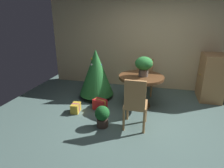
{
  "coord_description": "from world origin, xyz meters",
  "views": [
    {
      "loc": [
        0.15,
        -3.15,
        1.96
      ],
      "look_at": [
        -0.76,
        0.5,
        0.61
      ],
      "focal_mm": 30.09,
      "sensor_mm": 36.0,
      "label": 1
    }
  ],
  "objects_px": {
    "round_dining_table": "(141,84)",
    "flower_vase": "(144,64)",
    "holiday_tree": "(96,72)",
    "gift_box_red": "(100,105)",
    "potted_plant": "(102,116)",
    "gift_box_gold": "(76,108)",
    "wooden_chair_far": "(144,74)",
    "wooden_cabinet": "(211,77)",
    "wooden_chair_near": "(135,102)"
  },
  "relations": [
    {
      "from": "holiday_tree",
      "to": "gift_box_red",
      "type": "height_order",
      "value": "holiday_tree"
    },
    {
      "from": "flower_vase",
      "to": "gift_box_red",
      "type": "xyz_separation_m",
      "value": [
        -0.88,
        -0.4,
        -0.87
      ]
    },
    {
      "from": "round_dining_table",
      "to": "wooden_cabinet",
      "type": "bearing_deg",
      "value": 26.93
    },
    {
      "from": "gift_box_red",
      "to": "wooden_cabinet",
      "type": "distance_m",
      "value": 2.79
    },
    {
      "from": "wooden_chair_near",
      "to": "potted_plant",
      "type": "relative_size",
      "value": 2.33
    },
    {
      "from": "round_dining_table",
      "to": "flower_vase",
      "type": "distance_m",
      "value": 0.45
    },
    {
      "from": "gift_box_gold",
      "to": "potted_plant",
      "type": "height_order",
      "value": "potted_plant"
    },
    {
      "from": "wooden_cabinet",
      "to": "holiday_tree",
      "type": "bearing_deg",
      "value": -168.02
    },
    {
      "from": "holiday_tree",
      "to": "wooden_chair_far",
      "type": "bearing_deg",
      "value": 29.34
    },
    {
      "from": "gift_box_red",
      "to": "wooden_cabinet",
      "type": "xyz_separation_m",
      "value": [
        2.47,
        1.23,
        0.45
      ]
    },
    {
      "from": "wooden_cabinet",
      "to": "flower_vase",
      "type": "bearing_deg",
      "value": -152.27
    },
    {
      "from": "round_dining_table",
      "to": "flower_vase",
      "type": "xyz_separation_m",
      "value": [
        0.04,
        -0.01,
        0.45
      ]
    },
    {
      "from": "flower_vase",
      "to": "wooden_chair_near",
      "type": "height_order",
      "value": "flower_vase"
    },
    {
      "from": "flower_vase",
      "to": "wooden_chair_near",
      "type": "relative_size",
      "value": 0.44
    },
    {
      "from": "gift_box_red",
      "to": "wooden_chair_far",
      "type": "bearing_deg",
      "value": 56.66
    },
    {
      "from": "gift_box_gold",
      "to": "wooden_cabinet",
      "type": "height_order",
      "value": "wooden_cabinet"
    },
    {
      "from": "wooden_chair_far",
      "to": "gift_box_gold",
      "type": "bearing_deg",
      "value": -130.88
    },
    {
      "from": "wooden_chair_near",
      "to": "potted_plant",
      "type": "xyz_separation_m",
      "value": [
        -0.59,
        -0.08,
        -0.3
      ]
    },
    {
      "from": "holiday_tree",
      "to": "potted_plant",
      "type": "distance_m",
      "value": 1.46
    },
    {
      "from": "wooden_cabinet",
      "to": "potted_plant",
      "type": "bearing_deg",
      "value": -139.81
    },
    {
      "from": "wooden_chair_far",
      "to": "wooden_cabinet",
      "type": "height_order",
      "value": "wooden_cabinet"
    },
    {
      "from": "gift_box_gold",
      "to": "holiday_tree",
      "type": "bearing_deg",
      "value": 78.35
    },
    {
      "from": "wooden_chair_near",
      "to": "gift_box_gold",
      "type": "bearing_deg",
      "value": 166.41
    },
    {
      "from": "round_dining_table",
      "to": "wooden_chair_near",
      "type": "height_order",
      "value": "wooden_chair_near"
    },
    {
      "from": "flower_vase",
      "to": "wooden_cabinet",
      "type": "distance_m",
      "value": 1.84
    },
    {
      "from": "wooden_chair_near",
      "to": "wooden_cabinet",
      "type": "xyz_separation_m",
      "value": [
        1.62,
        1.79,
        0.04
      ]
    },
    {
      "from": "round_dining_table",
      "to": "holiday_tree",
      "type": "relative_size",
      "value": 0.8
    },
    {
      "from": "flower_vase",
      "to": "gift_box_red",
      "type": "height_order",
      "value": "flower_vase"
    },
    {
      "from": "flower_vase",
      "to": "wooden_chair_far",
      "type": "bearing_deg",
      "value": 92.72
    },
    {
      "from": "gift_box_red",
      "to": "potted_plant",
      "type": "distance_m",
      "value": 0.7
    },
    {
      "from": "flower_vase",
      "to": "gift_box_gold",
      "type": "bearing_deg",
      "value": -154.87
    },
    {
      "from": "gift_box_red",
      "to": "wooden_cabinet",
      "type": "relative_size",
      "value": 0.3
    },
    {
      "from": "wooden_chair_far",
      "to": "holiday_tree",
      "type": "distance_m",
      "value": 1.31
    },
    {
      "from": "potted_plant",
      "to": "flower_vase",
      "type": "bearing_deg",
      "value": 58.64
    },
    {
      "from": "gift_box_gold",
      "to": "gift_box_red",
      "type": "relative_size",
      "value": 0.8
    },
    {
      "from": "wooden_chair_far",
      "to": "holiday_tree",
      "type": "bearing_deg",
      "value": -150.66
    },
    {
      "from": "round_dining_table",
      "to": "holiday_tree",
      "type": "xyz_separation_m",
      "value": [
        -1.13,
        0.24,
        0.13
      ]
    },
    {
      "from": "potted_plant",
      "to": "wooden_cabinet",
      "type": "bearing_deg",
      "value": 40.19
    },
    {
      "from": "wooden_chair_near",
      "to": "holiday_tree",
      "type": "xyz_separation_m",
      "value": [
        -1.13,
        1.2,
        0.14
      ]
    },
    {
      "from": "holiday_tree",
      "to": "round_dining_table",
      "type": "bearing_deg",
      "value": -11.92
    },
    {
      "from": "wooden_chair_far",
      "to": "gift_box_gold",
      "type": "relative_size",
      "value": 3.41
    },
    {
      "from": "potted_plant",
      "to": "gift_box_red",
      "type": "bearing_deg",
      "value": 111.34
    },
    {
      "from": "wooden_chair_far",
      "to": "holiday_tree",
      "type": "xyz_separation_m",
      "value": [
        -1.13,
        -0.64,
        0.14
      ]
    },
    {
      "from": "holiday_tree",
      "to": "wooden_cabinet",
      "type": "relative_size",
      "value": 1.09
    },
    {
      "from": "round_dining_table",
      "to": "potted_plant",
      "type": "relative_size",
      "value": 2.37
    },
    {
      "from": "flower_vase",
      "to": "gift_box_gold",
      "type": "xyz_separation_m",
      "value": [
        -1.36,
        -0.64,
        -0.89
      ]
    },
    {
      "from": "flower_vase",
      "to": "potted_plant",
      "type": "xyz_separation_m",
      "value": [
        -0.63,
        -1.04,
        -0.76
      ]
    },
    {
      "from": "wooden_chair_far",
      "to": "potted_plant",
      "type": "relative_size",
      "value": 2.18
    },
    {
      "from": "holiday_tree",
      "to": "gift_box_red",
      "type": "distance_m",
      "value": 0.89
    },
    {
      "from": "wooden_cabinet",
      "to": "wooden_chair_near",
      "type": "bearing_deg",
      "value": -132.26
    }
  ]
}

